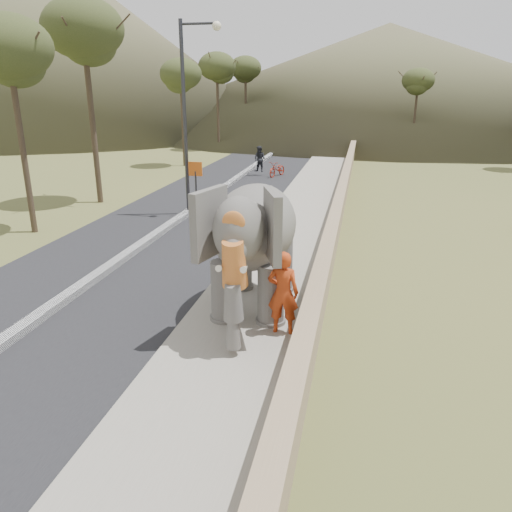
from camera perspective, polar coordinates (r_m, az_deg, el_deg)
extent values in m
plane|color=olive|center=(11.00, -2.68, -10.81)|extent=(160.00, 160.00, 0.00)
cube|color=black|center=(21.34, -8.96, 3.85)|extent=(7.00, 120.00, 0.03)
cube|color=black|center=(21.32, -8.97, 4.10)|extent=(0.35, 120.00, 0.22)
cube|color=#9E9687|center=(20.13, 4.49, 3.29)|extent=(3.00, 120.00, 0.15)
cube|color=tan|center=(19.87, 9.26, 4.32)|extent=(0.30, 120.00, 1.10)
cylinder|color=#2C2B30|center=(22.05, -8.13, 14.88)|extent=(0.16, 0.16, 8.00)
cylinder|color=#2C2B30|center=(21.87, -6.46, 24.89)|extent=(1.60, 0.10, 0.10)
sphere|color=#FFF2CC|center=(21.66, -4.51, 24.74)|extent=(0.36, 0.36, 0.36)
cylinder|color=#2D2D33|center=(21.97, -6.83, 7.02)|extent=(0.08, 0.08, 2.00)
cube|color=#CD5613|center=(21.78, -6.95, 9.85)|extent=(0.60, 0.05, 0.60)
cone|color=brown|center=(76.14, -21.78, 21.75)|extent=(60.00, 60.00, 22.00)
cone|color=brown|center=(79.30, 14.66, 19.35)|extent=(80.00, 80.00, 14.00)
imported|color=#AD3612|center=(11.08, 3.11, -4.20)|extent=(0.70, 0.46, 1.92)
imported|color=maroon|center=(32.14, 2.44, 9.91)|extent=(1.20, 1.93, 0.96)
imported|color=black|center=(32.26, 0.43, 11.01)|extent=(0.95, 0.85, 1.64)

